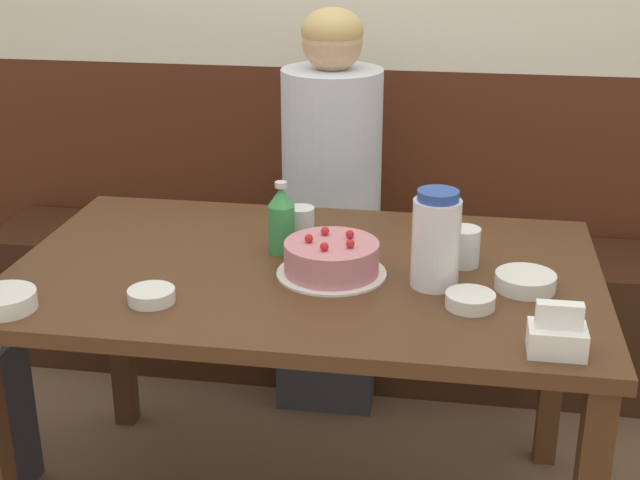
% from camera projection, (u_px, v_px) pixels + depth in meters
% --- Properties ---
extents(bench_seat, '(2.46, 0.38, 0.46)m').
position_uv_depth(bench_seat, '(349.00, 306.00, 3.04)').
color(bench_seat, '#381E11').
rests_on(bench_seat, ground_plane).
extents(dining_table, '(1.38, 0.85, 0.72)m').
position_uv_depth(dining_table, '(305.00, 301.00, 2.13)').
color(dining_table, '#4C2D19').
rests_on(dining_table, ground_plane).
extents(birthday_cake, '(0.25, 0.25, 0.10)m').
position_uv_depth(birthday_cake, '(332.00, 259.00, 2.04)').
color(birthday_cake, white).
rests_on(birthday_cake, dining_table).
extents(water_pitcher, '(0.11, 0.11, 0.22)m').
position_uv_depth(water_pitcher, '(436.00, 240.00, 1.96)').
color(water_pitcher, white).
rests_on(water_pitcher, dining_table).
extents(soju_bottle, '(0.07, 0.07, 0.18)m').
position_uv_depth(soju_bottle, '(281.00, 219.00, 2.16)').
color(soju_bottle, '#388E4C').
rests_on(soju_bottle, dining_table).
extents(napkin_holder, '(0.11, 0.08, 0.11)m').
position_uv_depth(napkin_holder, '(557.00, 335.00, 1.69)').
color(napkin_holder, white).
rests_on(napkin_holder, dining_table).
extents(bowl_soup_white, '(0.11, 0.11, 0.03)m').
position_uv_depth(bowl_soup_white, '(470.00, 300.00, 1.89)').
color(bowl_soup_white, white).
rests_on(bowl_soup_white, dining_table).
extents(bowl_rice_small, '(0.10, 0.10, 0.03)m').
position_uv_depth(bowl_rice_small, '(151.00, 296.00, 1.91)').
color(bowl_rice_small, white).
rests_on(bowl_rice_small, dining_table).
extents(bowl_side_dish, '(0.13, 0.13, 0.04)m').
position_uv_depth(bowl_side_dish, '(525.00, 281.00, 1.97)').
color(bowl_side_dish, white).
rests_on(bowl_side_dish, dining_table).
extents(bowl_sauce_shallow, '(0.14, 0.14, 0.04)m').
position_uv_depth(bowl_sauce_shallow, '(4.00, 301.00, 1.88)').
color(bowl_sauce_shallow, white).
rests_on(bowl_sauce_shallow, dining_table).
extents(glass_water_tall, '(0.07, 0.07, 0.08)m').
position_uv_depth(glass_water_tall, '(301.00, 223.00, 2.25)').
color(glass_water_tall, silver).
rests_on(glass_water_tall, dining_table).
extents(glass_tumbler_short, '(0.08, 0.08, 0.09)m').
position_uv_depth(glass_tumbler_short, '(463.00, 247.00, 2.09)').
color(glass_tumbler_short, silver).
rests_on(glass_tumbler_short, dining_table).
extents(person_pale_blue_shirt, '(0.30, 0.34, 1.24)m').
position_uv_depth(person_pale_blue_shirt, '(331.00, 225.00, 2.79)').
color(person_pale_blue_shirt, '#33333D').
rests_on(person_pale_blue_shirt, ground_plane).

